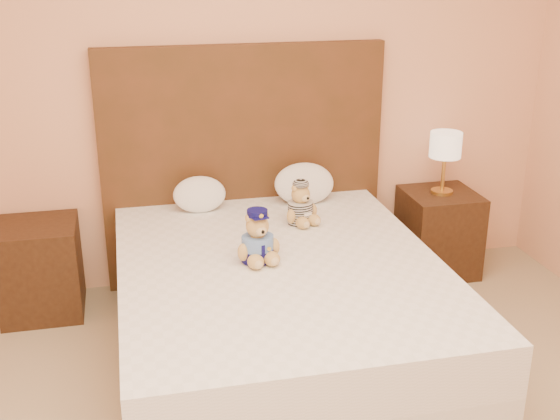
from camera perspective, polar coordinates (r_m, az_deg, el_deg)
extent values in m
cube|color=#E7A47E|center=(4.29, -3.18, 11.40)|extent=(4.00, 0.04, 2.70)
cube|color=white|center=(3.71, 0.02, -9.85)|extent=(1.60, 2.00, 0.30)
cube|color=white|center=(3.58, 0.02, -6.05)|extent=(1.60, 2.00, 0.25)
cube|color=#532D19|center=(4.38, -2.94, 3.55)|extent=(1.75, 0.08, 1.50)
cube|color=#392312|center=(4.33, -18.88, -4.54)|extent=(0.45, 0.45, 0.55)
cube|color=#392312|center=(4.72, 12.74, -1.79)|extent=(0.45, 0.45, 0.55)
cylinder|color=gold|center=(4.62, 13.01, 1.48)|extent=(0.14, 0.14, 0.02)
cylinder|color=gold|center=(4.59, 13.14, 3.02)|extent=(0.02, 0.02, 0.26)
cylinder|color=beige|center=(4.54, 13.32, 5.19)|extent=(0.20, 0.20, 0.16)
ellipsoid|color=white|center=(4.20, -6.57, 1.41)|extent=(0.31, 0.20, 0.22)
ellipsoid|color=white|center=(4.31, 1.98, 2.31)|extent=(0.37, 0.24, 0.26)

